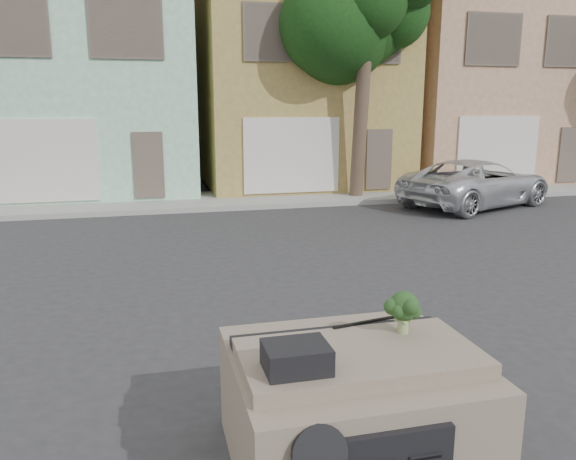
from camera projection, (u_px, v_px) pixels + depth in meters
name	position (u px, v px, depth m)	size (l,w,h in m)	color
ground_plane	(274.00, 331.00, 7.72)	(120.00, 120.00, 0.00)	#303033
sidewalk	(201.00, 201.00, 17.64)	(40.00, 3.00, 0.15)	gray
townhouse_mint	(87.00, 83.00, 19.79)	(7.20, 8.20, 7.55)	#A3D6B6
townhouse_tan	(292.00, 85.00, 21.57)	(7.20, 8.20, 7.55)	#A08746
townhouse_beige	(466.00, 87.00, 23.35)	(7.20, 8.20, 7.55)	tan
silver_pickup	(475.00, 206.00, 17.20)	(2.37, 5.15, 1.43)	silver
tree_near	(362.00, 65.00, 17.25)	(4.40, 4.00, 8.50)	#133510
car_dashboard	(351.00, 404.00, 4.76)	(2.00, 1.80, 1.12)	#796B59
instrument_hump	(296.00, 357.00, 4.14)	(0.48, 0.38, 0.20)	black
wiper_arm	(368.00, 322.00, 5.06)	(0.70, 0.03, 0.02)	black
broccoli	(404.00, 312.00, 4.81)	(0.31, 0.31, 0.38)	#1A3415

